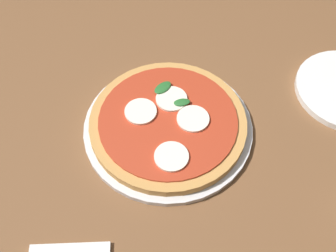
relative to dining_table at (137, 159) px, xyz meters
name	(u,v)px	position (x,y,z in m)	size (l,w,h in m)	color
ground_plane	(148,249)	(0.00, 0.00, -0.62)	(6.00, 6.00, 0.00)	#2D2B28
dining_table	(137,159)	(0.00, 0.00, 0.00)	(1.27, 0.82, 0.73)	brown
serving_tray	(168,127)	(0.07, 0.01, 0.11)	(0.33, 0.33, 0.01)	silver
pizza	(168,122)	(0.07, 0.01, 0.13)	(0.30, 0.30, 0.03)	tan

